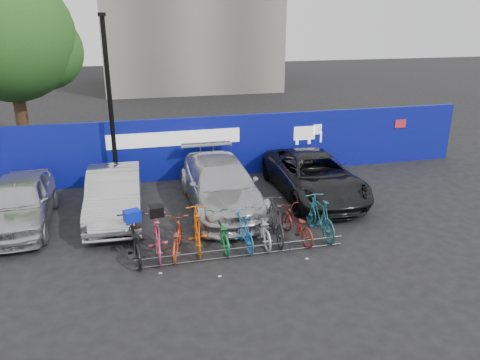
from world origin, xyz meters
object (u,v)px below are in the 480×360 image
object	(u,v)px
bike_rack	(243,251)
car_3	(314,176)
lamppost	(110,100)
bike_0	(134,239)
bike_2	(176,238)
bike_9	(320,216)
bike_4	(221,231)
bike_1	(157,236)
car_0	(19,202)
bike_5	(243,230)
car_2	(221,184)
bike_7	(275,220)
bike_8	(296,224)
car_1	(115,194)
bike_3	(197,229)
tree	(16,40)
bike_6	(261,226)

from	to	relation	value
bike_rack	car_3	world-z (taller)	car_3
lamppost	bike_0	size ratio (longest dim) A/B	3.04
bike_rack	bike_2	size ratio (longest dim) A/B	3.26
bike_rack	bike_9	bearing A→B (deg)	16.98
bike_0	bike_4	world-z (taller)	bike_0
bike_1	car_0	bearing A→B (deg)	-36.04
bike_5	lamppost	bearing A→B (deg)	-64.04
bike_0	bike_2	size ratio (longest dim) A/B	1.17
bike_1	bike_9	size ratio (longest dim) A/B	0.97
car_2	bike_7	bearing A→B (deg)	-70.03
bike_5	bike_8	bearing A→B (deg)	176.47
car_3	bike_0	xyz separation A→B (m)	(-6.25, -3.04, -0.22)
car_1	bike_1	world-z (taller)	car_1
bike_3	bike_7	world-z (taller)	bike_7
bike_2	bike_8	xyz separation A→B (m)	(3.39, -0.00, 0.01)
bike_rack	car_1	world-z (taller)	car_1
bike_rack	bike_0	distance (m)	2.87
bike_0	lamppost	bearing A→B (deg)	-90.44
car_2	bike_7	size ratio (longest dim) A/B	2.76
bike_1	bike_5	bearing A→B (deg)	179.33
bike_3	car_1	bearing A→B (deg)	-46.89
bike_9	car_0	bearing A→B (deg)	-20.01
bike_3	bike_7	bearing A→B (deg)	-175.24
car_2	bike_9	world-z (taller)	car_2
car_0	bike_7	size ratio (longest dim) A/B	2.26
lamppost	bike_4	xyz separation A→B (m)	(2.75, -5.27, -2.81)
bike_rack	bike_0	size ratio (longest dim) A/B	2.78
car_1	bike_2	xyz separation A→B (m)	(1.58, -2.84, -0.30)
lamppost	bike_8	xyz separation A→B (m)	(4.92, -5.34, -2.81)
lamppost	bike_8	bearing A→B (deg)	-47.36
tree	car_1	world-z (taller)	tree
lamppost	car_0	xyz separation A→B (m)	(-2.81, -2.50, -2.51)
bike_3	bike_0	bearing A→B (deg)	8.72
car_0	bike_8	xyz separation A→B (m)	(7.73, -2.84, -0.30)
lamppost	bike_6	size ratio (longest dim) A/B	3.38
tree	bike_6	size ratio (longest dim) A/B	4.32
bike_0	bike_5	distance (m)	2.90
bike_5	bike_7	xyz separation A→B (m)	(0.99, 0.19, 0.09)
lamppost	car_2	world-z (taller)	lamppost
bike_9	bike_8	bearing A→B (deg)	5.06
car_2	bike_3	distance (m)	2.97
tree	bike_4	bearing A→B (deg)	-57.49
bike_3	bike_5	bearing A→B (deg)	175.99
bike_1	bike_4	distance (m)	1.72
car_2	bike_3	xyz separation A→B (m)	(-1.23, -2.69, -0.22)
lamppost	car_0	distance (m)	4.52
bike_rack	bike_4	distance (m)	0.91
bike_4	bike_7	size ratio (longest dim) A/B	0.90
lamppost	bike_rack	bearing A→B (deg)	-61.93
bike_2	bike_3	size ratio (longest dim) A/B	0.91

